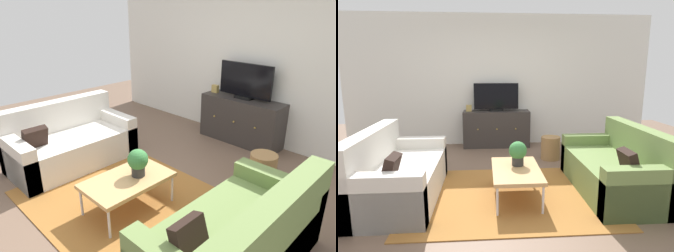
% 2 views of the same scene
% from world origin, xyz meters
% --- Properties ---
extents(ground_plane, '(10.00, 10.00, 0.00)m').
position_xyz_m(ground_plane, '(0.00, 0.00, 0.00)').
color(ground_plane, brown).
extents(wall_back, '(6.40, 0.12, 2.70)m').
position_xyz_m(wall_back, '(0.00, 2.55, 1.35)').
color(wall_back, silver).
rests_on(wall_back, ground_plane).
extents(area_rug, '(2.50, 1.90, 0.01)m').
position_xyz_m(area_rug, '(0.00, -0.15, 0.01)').
color(area_rug, '#9E662D').
rests_on(area_rug, ground_plane).
extents(couch_left_side, '(0.90, 1.69, 0.86)m').
position_xyz_m(couch_left_side, '(-1.44, -0.10, 0.29)').
color(couch_left_side, silver).
rests_on(couch_left_side, ground_plane).
extents(couch_right_side, '(0.90, 1.69, 0.86)m').
position_xyz_m(couch_right_side, '(1.44, -0.10, 0.29)').
color(couch_right_side, olive).
rests_on(couch_right_side, ground_plane).
extents(coffee_table, '(0.59, 0.95, 0.39)m').
position_xyz_m(coffee_table, '(0.07, -0.22, 0.36)').
color(coffee_table, tan).
rests_on(coffee_table, ground_plane).
extents(potted_plant, '(0.23, 0.23, 0.31)m').
position_xyz_m(potted_plant, '(0.11, -0.09, 0.56)').
color(potted_plant, '#2D2D2D').
rests_on(potted_plant, coffee_table).
extents(tv_console, '(1.36, 0.47, 0.74)m').
position_xyz_m(tv_console, '(-0.07, 2.27, 0.37)').
color(tv_console, '#332D2B').
rests_on(tv_console, ground_plane).
extents(flat_screen_tv, '(0.91, 0.16, 0.57)m').
position_xyz_m(flat_screen_tv, '(-0.07, 2.29, 1.03)').
color(flat_screen_tv, black).
rests_on(flat_screen_tv, tv_console).
extents(mantel_clock, '(0.11, 0.07, 0.13)m').
position_xyz_m(mantel_clock, '(-0.63, 2.27, 0.81)').
color(mantel_clock, tan).
rests_on(mantel_clock, tv_console).
extents(wicker_basket, '(0.34, 0.34, 0.41)m').
position_xyz_m(wicker_basket, '(0.87, 1.32, 0.20)').
color(wicker_basket, '#9E7547').
rests_on(wicker_basket, ground_plane).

